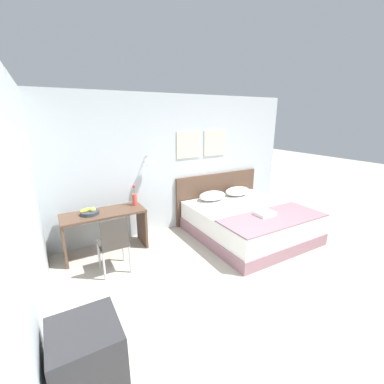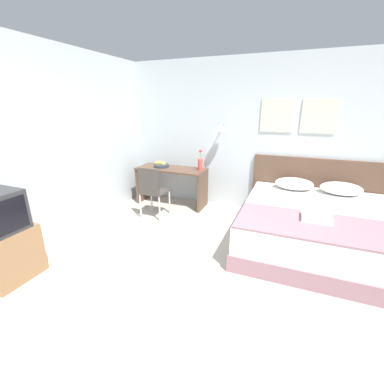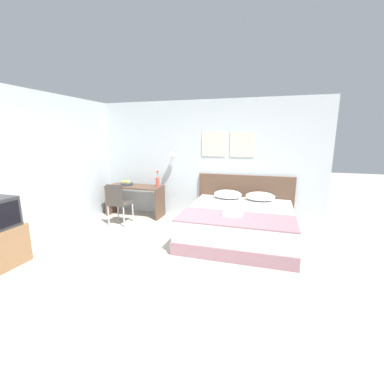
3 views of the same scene
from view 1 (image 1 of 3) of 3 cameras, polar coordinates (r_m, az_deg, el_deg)
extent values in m
plane|color=#B2A899|center=(3.52, 19.30, -24.27)|extent=(24.00, 24.00, 0.00)
cube|color=silver|center=(5.11, -4.43, 6.09)|extent=(5.50, 0.06, 2.65)
cube|color=beige|center=(5.18, -0.78, 10.47)|extent=(0.52, 0.02, 0.52)
cube|color=beige|center=(5.51, 5.05, 10.78)|extent=(0.52, 0.02, 0.52)
cylinder|color=#B2B2B7|center=(4.76, -9.93, 7.87)|extent=(0.02, 0.16, 0.02)
cone|color=white|center=(4.69, -9.51, 7.13)|extent=(0.17, 0.17, 0.12)
cube|color=silver|center=(1.83, -33.54, -16.92)|extent=(0.06, 5.88, 2.65)
cube|color=gray|center=(5.19, 12.34, -8.22)|extent=(1.94, 2.03, 0.22)
cube|color=white|center=(5.08, 12.53, -5.33)|extent=(1.90, 1.99, 0.34)
cube|color=brown|center=(5.79, 5.68, -0.88)|extent=(2.06, 0.06, 1.04)
ellipsoid|color=white|center=(5.35, 4.54, -0.83)|extent=(0.59, 0.40, 0.18)
ellipsoid|color=white|center=(5.74, 10.09, 0.18)|extent=(0.59, 0.40, 0.18)
cube|color=gray|center=(4.63, 17.59, -5.48)|extent=(1.89, 0.81, 0.02)
cube|color=white|center=(4.66, 15.88, -4.61)|extent=(0.33, 0.26, 0.06)
cube|color=brown|center=(4.49, -19.09, -4.45)|extent=(1.33, 0.54, 0.03)
cube|color=brown|center=(4.58, -26.65, -9.93)|extent=(0.04, 0.50, 0.69)
cube|color=brown|center=(4.77, -11.07, -7.29)|extent=(0.04, 0.50, 0.69)
cube|color=#3D3833|center=(4.03, -17.18, -10.81)|extent=(0.41, 0.41, 0.02)
cube|color=#3D3833|center=(3.76, -16.79, -8.92)|extent=(0.38, 0.03, 0.44)
cylinder|color=#B7B7BC|center=(4.27, -19.98, -12.93)|extent=(0.03, 0.03, 0.44)
cylinder|color=#B7B7BC|center=(4.33, -15.07, -12.03)|extent=(0.03, 0.03, 0.44)
cylinder|color=#B7B7BC|center=(3.95, -18.94, -15.37)|extent=(0.03, 0.03, 0.44)
cylinder|color=#B7B7BC|center=(4.02, -13.61, -14.34)|extent=(0.03, 0.03, 0.44)
cylinder|color=#333842|center=(4.45, -21.79, -4.31)|extent=(0.29, 0.29, 0.05)
sphere|color=#B2C156|center=(4.42, -21.13, -3.69)|extent=(0.09, 0.09, 0.09)
ellipsoid|color=yellow|center=(4.45, -22.58, -3.76)|extent=(0.20, 0.13, 0.07)
cylinder|color=#D14C42|center=(4.64, -12.62, -1.65)|extent=(0.09, 0.09, 0.21)
cylinder|color=#3D7538|center=(4.59, -12.76, 0.42)|extent=(0.01, 0.01, 0.14)
sphere|color=#DB3838|center=(4.57, -12.81, 1.26)|extent=(0.06, 0.06, 0.06)
cube|color=#2D2D30|center=(2.02, -22.28, -30.67)|extent=(0.42, 0.41, 0.44)
cube|color=black|center=(2.04, -15.51, -29.40)|extent=(0.01, 0.33, 0.34)
camera|label=2|loc=(2.89, 61.42, 0.17)|focal=24.00mm
camera|label=3|loc=(3.90, 76.12, -1.59)|focal=24.00mm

